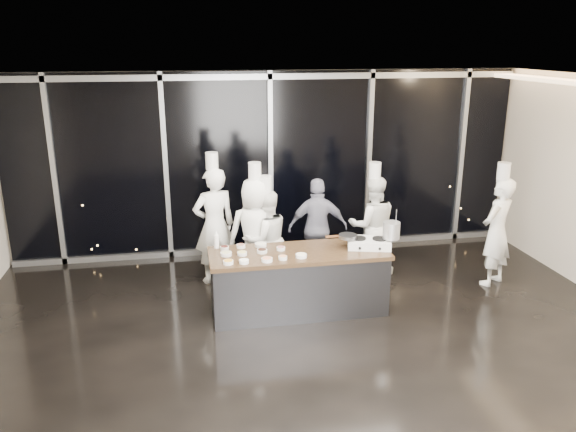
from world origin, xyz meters
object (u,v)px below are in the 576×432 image
Objects in this scene: chef_left at (256,232)px; chef_side at (497,231)px; stove at (369,243)px; chef_right at (372,225)px; stock_pot at (391,230)px; guest at (318,228)px; frying_pan at (347,236)px; demo_counter at (299,281)px; chef_center at (266,239)px; chef_far_left at (214,225)px.

chef_left is 1.01× the size of chef_side.
stove is 1.78m from chef_left.
stove is 0.36× the size of chef_right.
stock_pot reaches higher than stove.
chef_right is (0.90, -0.04, 0.01)m from guest.
stock_pot is at bearing 1.58° from frying_pan.
demo_counter is 0.92m from frying_pan.
chef_right is (0.46, 1.19, -0.14)m from stove.
stove is at bearing 126.87° from chef_center.
stove is 0.34× the size of chef_left.
chef_side is (3.19, 0.39, 0.42)m from demo_counter.
guest is at bearing 119.06° from stock_pot.
guest is (0.56, 1.22, 0.36)m from demo_counter.
guest is (-0.13, 1.17, -0.25)m from frying_pan.
frying_pan is 0.24× the size of chef_side.
chef_left is at bearing 155.57° from frying_pan.
chef_left is at bearing -41.37° from chef_side.
demo_counter is 1.05m from chef_center.
frying_pan is (0.69, 0.04, 0.61)m from demo_counter.
chef_side is (3.51, -0.56, 0.10)m from chef_center.
chef_side is at bearing 170.07° from chef_left.
chef_side reaches higher than guest.
chef_left reaches higher than demo_counter.
chef_far_left reaches higher than demo_counter.
chef_center is (-1.32, 0.96, -0.19)m from stove.
demo_counter is 1.74m from chef_far_left.
chef_center reaches higher than stove.
chef_left is at bearing -34.51° from chef_center.
frying_pan is 0.24× the size of chef_left.
chef_far_left is (-2.08, 1.29, -0.02)m from stove.
guest reaches higher than stove.
demo_counter is at bearing 114.65° from chef_left.
demo_counter is 1.18× the size of chef_far_left.
chef_right reaches higher than frying_pan.
stove reaches higher than demo_counter.
chef_center is (-1.61, 1.04, -0.38)m from stock_pot.
frying_pan is 0.62m from stock_pot.
demo_counter is 5.26× the size of frying_pan.
chef_far_left is at bearing 130.26° from demo_counter.
stock_pot is 2.08m from chef_left.
stove is 2.81× the size of stock_pot.
chef_far_left is (-1.08, 1.27, 0.49)m from demo_counter.
chef_center is (0.76, -0.33, -0.16)m from chef_far_left.
chef_left reaches higher than stove.
stock_pot is 0.11× the size of chef_far_left.
chef_far_left reaches higher than guest.
frying_pan is 1.38m from chef_right.
chef_right is at bearing 70.61° from frying_pan.
chef_far_left is 1.12× the size of chef_right.
guest is at bearing 161.60° from chef_far_left.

